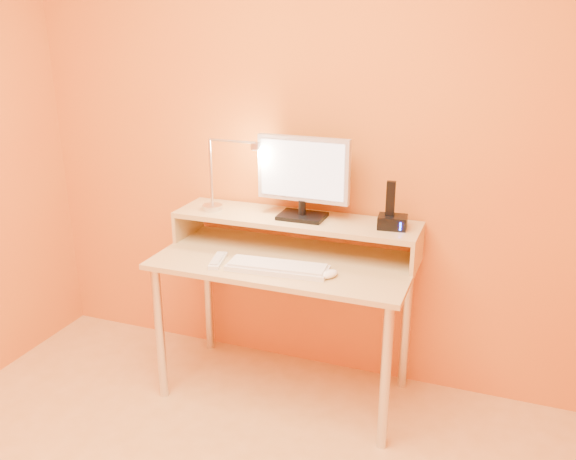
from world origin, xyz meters
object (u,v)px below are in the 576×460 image
at_px(remote_control, 218,261).
at_px(monitor_panel, 303,169).
at_px(mouse, 329,274).
at_px(lamp_base, 212,207).
at_px(phone_dock, 392,222).
at_px(keyboard, 277,268).

bearing_deg(remote_control, monitor_panel, 32.26).
distance_m(mouse, remote_control, 0.53).
distance_m(lamp_base, phone_dock, 0.90).
relative_size(monitor_panel, mouse, 4.74).
xyz_separation_m(phone_dock, remote_control, (-0.74, -0.30, -0.18)).
distance_m(phone_dock, remote_control, 0.82).
bearing_deg(remote_control, lamp_base, 107.65).
bearing_deg(keyboard, monitor_panel, 82.75).
height_order(monitor_panel, lamp_base, monitor_panel).
bearing_deg(mouse, phone_dock, 76.08).
xyz_separation_m(mouse, remote_control, (-0.53, -0.02, -0.01)).
xyz_separation_m(keyboard, mouse, (0.24, 0.01, 0.01)).
relative_size(lamp_base, phone_dock, 0.77).
distance_m(phone_dock, mouse, 0.39).
bearing_deg(mouse, monitor_panel, 150.09).
height_order(lamp_base, remote_control, lamp_base).
bearing_deg(remote_control, keyboard, -11.33).
relative_size(mouse, remote_control, 0.52).
height_order(monitor_panel, keyboard, monitor_panel).
xyz_separation_m(lamp_base, phone_dock, (0.90, 0.03, 0.02)).
bearing_deg(monitor_panel, phone_dock, 0.17).
bearing_deg(phone_dock, remote_control, -163.86).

